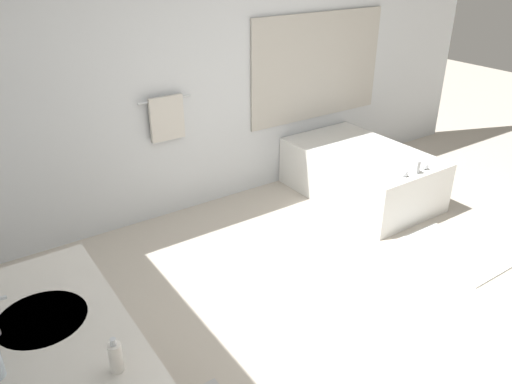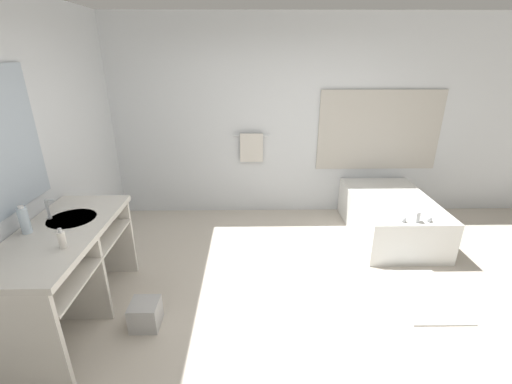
# 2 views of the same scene
# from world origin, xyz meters

# --- Properties ---
(ground_plane) EXTENTS (16.00, 16.00, 0.00)m
(ground_plane) POSITION_xyz_m (0.00, 0.00, 0.00)
(ground_plane) COLOR beige
(ground_plane) RESTS_ON ground
(wall_back_with_blinds) EXTENTS (7.40, 0.13, 2.70)m
(wall_back_with_blinds) POSITION_xyz_m (0.05, 2.23, 1.34)
(wall_back_with_blinds) COLOR silver
(wall_back_with_blinds) RESTS_ON ground_plane
(vanity_counter) EXTENTS (0.67, 1.47, 0.88)m
(vanity_counter) POSITION_xyz_m (-1.85, -0.04, 0.65)
(vanity_counter) COLOR silver
(vanity_counter) RESTS_ON ground_plane
(bathtub) EXTENTS (0.96, 1.51, 0.63)m
(bathtub) POSITION_xyz_m (1.48, 1.44, 0.28)
(bathtub) COLOR white
(bathtub) RESTS_ON ground_plane
(soap_dispenser) EXTENTS (0.05, 0.05, 0.16)m
(soap_dispenser) POSITION_xyz_m (-1.68, -0.32, 0.95)
(soap_dispenser) COLOR white
(soap_dispenser) RESTS_ON vanity_counter
(bath_mat) EXTENTS (0.56, 0.82, 0.02)m
(bath_mat) POSITION_xyz_m (1.37, 0.19, 0.01)
(bath_mat) COLOR white
(bath_mat) RESTS_ON ground_plane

